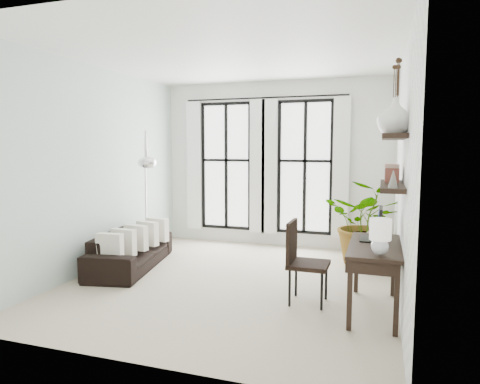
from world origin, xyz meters
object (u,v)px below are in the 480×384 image
at_px(desk, 374,251).
at_px(arc_lamp, 146,163).
at_px(plant, 367,223).
at_px(desk_chair, 301,256).
at_px(buddha, 375,248).
at_px(sofa, 131,250).

relative_size(desk, arc_lamp, 0.62).
xyz_separation_m(plant, desk, (0.14, -2.12, 0.04)).
relative_size(plant, desk, 1.03).
xyz_separation_m(desk, desk_chair, (-0.87, 0.10, -0.16)).
height_order(arc_lamp, buddha, arc_lamp).
height_order(plant, buddha, plant).
bearing_deg(arc_lamp, buddha, 11.10).
distance_m(desk, arc_lamp, 3.92).
height_order(desk, buddha, desk).
bearing_deg(desk, arc_lamp, 162.90).
bearing_deg(buddha, sofa, -164.19).
height_order(desk, desk_chair, desk).
relative_size(desk_chair, buddha, 1.21).
bearing_deg(buddha, arc_lamp, -168.90).
bearing_deg(arc_lamp, desk, -17.10).
distance_m(desk_chair, buddha, 1.95).
xyz_separation_m(sofa, plant, (3.60, 1.35, 0.42)).
height_order(plant, arc_lamp, arc_lamp).
distance_m(desk, buddha, 1.87).
relative_size(sofa, desk, 1.46).
bearing_deg(buddha, desk_chair, -116.42).
bearing_deg(plant, desk_chair, -109.72).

